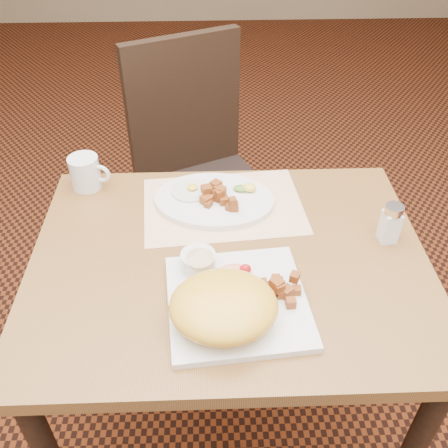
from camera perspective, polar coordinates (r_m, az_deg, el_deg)
ground at (r=1.74m, az=0.43°, el=-22.05°), size 8.00×8.00×0.00m
table at (r=1.21m, az=0.57°, el=-7.60°), size 0.90×0.70×0.75m
chair_far at (r=1.82m, az=-2.88°, el=6.75°), size 0.56×0.56×0.97m
placemat at (r=1.27m, az=-0.10°, el=2.10°), size 0.42×0.31×0.00m
plate_square at (r=1.03m, az=1.54°, el=-8.85°), size 0.31×0.31×0.02m
plate_oval at (r=1.28m, az=-1.14°, el=2.74°), size 0.33×0.26×0.02m
hollandaise_mound at (r=0.96m, az=-0.16°, el=-9.39°), size 0.21×0.19×0.08m
ramekin at (r=1.07m, az=-2.95°, el=-4.25°), size 0.07×0.08×0.04m
garnish_sq at (r=1.06m, az=1.24°, el=-5.33°), size 0.08×0.05×0.03m
fried_egg at (r=1.29m, az=-3.83°, el=3.89°), size 0.10×0.10×0.02m
garnish_ov at (r=1.29m, az=2.52°, el=4.15°), size 0.06×0.04×0.02m
salt_shaker at (r=1.20m, az=18.50°, el=0.13°), size 0.05×0.05×0.10m
coffee_mug at (r=1.37m, az=-15.50°, el=5.70°), size 0.11×0.08×0.09m
home_fries_sq at (r=1.03m, az=6.02°, el=-7.38°), size 0.10×0.09×0.04m
home_fries_ov at (r=1.25m, az=-0.63°, el=3.31°), size 0.10×0.12×0.04m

